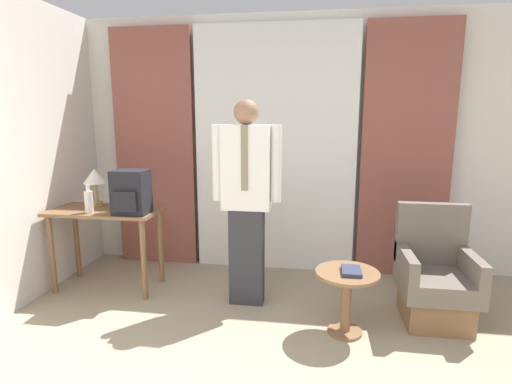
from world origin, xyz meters
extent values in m
cube|color=silver|center=(0.00, 3.19, 1.35)|extent=(10.00, 0.06, 2.70)
cube|color=white|center=(0.00, 3.06, 1.29)|extent=(1.70, 0.06, 2.58)
cube|color=brown|center=(-1.33, 3.06, 1.29)|extent=(0.89, 0.06, 2.58)
cube|color=brown|center=(1.33, 3.06, 1.29)|extent=(0.89, 0.06, 2.58)
cube|color=brown|center=(-1.54, 2.30, 0.77)|extent=(1.03, 0.52, 0.03)
cylinder|color=brown|center=(-1.99, 2.09, 0.38)|extent=(0.05, 0.05, 0.76)
cylinder|color=brown|center=(-1.08, 2.09, 0.38)|extent=(0.05, 0.05, 0.76)
cylinder|color=brown|center=(-1.99, 2.50, 0.38)|extent=(0.05, 0.05, 0.76)
cylinder|color=brown|center=(-1.08, 2.50, 0.38)|extent=(0.05, 0.05, 0.76)
cylinder|color=tan|center=(-1.70, 2.42, 0.81)|extent=(0.12, 0.12, 0.04)
cylinder|color=tan|center=(-1.70, 2.42, 0.92)|extent=(0.02, 0.02, 0.19)
cone|color=silver|center=(-1.70, 2.42, 1.08)|extent=(0.22, 0.22, 0.14)
cylinder|color=tan|center=(-1.38, 2.42, 0.81)|extent=(0.12, 0.12, 0.04)
cylinder|color=tan|center=(-1.38, 2.42, 0.92)|extent=(0.02, 0.02, 0.19)
cone|color=silver|center=(-1.38, 2.42, 1.08)|extent=(0.22, 0.22, 0.14)
cylinder|color=silver|center=(-1.61, 2.16, 0.89)|extent=(0.08, 0.08, 0.20)
cylinder|color=silver|center=(-1.61, 2.16, 1.01)|extent=(0.03, 0.03, 0.06)
cube|color=black|center=(-1.21, 2.18, 0.99)|extent=(0.30, 0.23, 0.40)
cube|color=black|center=(-1.21, 2.05, 0.93)|extent=(0.21, 0.03, 0.18)
cube|color=#2D2D33|center=(-0.15, 2.18, 0.43)|extent=(0.30, 0.16, 0.87)
cube|color=white|center=(-0.15, 2.18, 1.23)|extent=(0.42, 0.19, 0.72)
cube|color=#847556|center=(-0.15, 2.08, 1.32)|extent=(0.06, 0.01, 0.54)
cylinder|color=white|center=(-0.40, 2.18, 1.26)|extent=(0.09, 0.09, 0.65)
cylinder|color=white|center=(0.10, 2.18, 1.26)|extent=(0.09, 0.09, 0.65)
sphere|color=#936B51|center=(-0.15, 2.18, 1.69)|extent=(0.21, 0.21, 0.21)
cube|color=brown|center=(1.42, 2.06, 0.13)|extent=(0.49, 0.50, 0.26)
cube|color=#665B51|center=(1.42, 2.06, 0.34)|extent=(0.57, 0.59, 0.16)
cube|color=#665B51|center=(1.42, 2.31, 0.68)|extent=(0.57, 0.10, 0.53)
cube|color=#665B51|center=(1.18, 2.06, 0.51)|extent=(0.08, 0.59, 0.18)
cube|color=#665B51|center=(1.67, 2.06, 0.51)|extent=(0.08, 0.59, 0.18)
cylinder|color=brown|center=(0.69, 1.77, 0.01)|extent=(0.27, 0.27, 0.02)
cylinder|color=brown|center=(0.69, 1.77, 0.24)|extent=(0.08, 0.08, 0.48)
cylinder|color=brown|center=(0.69, 1.77, 0.49)|extent=(0.48, 0.48, 0.03)
cube|color=#2D334C|center=(0.72, 1.75, 0.52)|extent=(0.14, 0.21, 0.03)
camera|label=1|loc=(0.43, -1.14, 1.67)|focal=28.00mm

